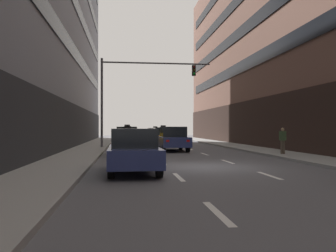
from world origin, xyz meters
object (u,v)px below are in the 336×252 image
taxi_driving_3 (128,142)px  car_driving_6 (134,151)px  taxi_driving_0 (128,134)px  taxi_driving_5 (155,136)px  taxi_driving_2 (163,137)px  traffic_signal_0 (134,85)px  pedestrian_0 (283,139)px  taxi_driving_1 (127,137)px  car_driving_4 (173,139)px

taxi_driving_3 → car_driving_6: 8.41m
taxi_driving_0 → taxi_driving_5: (2.87, -3.12, -0.07)m
taxi_driving_0 → taxi_driving_3: taxi_driving_0 is taller
taxi_driving_2 → traffic_signal_0: (-2.73, -4.15, 4.15)m
taxi_driving_0 → pedestrian_0: (8.66, -21.37, 0.13)m
taxi_driving_1 → taxi_driving_5: (2.99, 7.19, -0.06)m
traffic_signal_0 → car_driving_6: bearing=-91.5°
taxi_driving_2 → pedestrian_0: size_ratio=2.98×
taxi_driving_1 → car_driving_4: (3.14, -5.62, -0.01)m
taxi_driving_2 → pedestrian_0: 13.87m
taxi_driving_3 → pedestrian_0: taxi_driving_3 is taller
taxi_driving_3 → traffic_signal_0: size_ratio=0.48×
car_driving_6 → pedestrian_0: bearing=37.1°
traffic_signal_0 → taxi_driving_3: bearing=-94.8°
taxi_driving_1 → taxi_driving_3: size_ratio=1.12×
taxi_driving_3 → taxi_driving_5: (3.04, 16.41, 0.02)m
car_driving_4 → pedestrian_0: car_driving_4 is taller
taxi_driving_3 → taxi_driving_1: bearing=89.7°
taxi_driving_2 → car_driving_6: size_ratio=1.04×
taxi_driving_0 → taxi_driving_2: size_ratio=1.04×
taxi_driving_2 → taxi_driving_5: size_ratio=1.05×
taxi_driving_3 → taxi_driving_5: bearing=79.5°
taxi_driving_5 → car_driving_6: size_ratio=0.99×
taxi_driving_5 → pedestrian_0: taxi_driving_5 is taller
taxi_driving_1 → taxi_driving_3: bearing=-90.3°
taxi_driving_1 → pedestrian_0: size_ratio=3.10×
taxi_driving_1 → traffic_signal_0: 4.84m
taxi_driving_3 → pedestrian_0: size_ratio=2.77×
traffic_signal_0 → pedestrian_0: traffic_signal_0 is taller
taxi_driving_3 → traffic_signal_0: traffic_signal_0 is taller
taxi_driving_0 → traffic_signal_0: traffic_signal_0 is taller
taxi_driving_5 → traffic_signal_0: 10.83m
taxi_driving_0 → taxi_driving_2: bearing=-70.2°
taxi_driving_1 → pedestrian_0: (8.78, -11.06, 0.15)m
taxi_driving_5 → traffic_signal_0: (-2.48, -9.68, 4.18)m
car_driving_6 → car_driving_4: bearing=75.8°
taxi_driving_1 → taxi_driving_2: bearing=27.1°
taxi_driving_3 → car_driving_6: bearing=-88.9°
taxi_driving_5 → traffic_signal_0: traffic_signal_0 is taller
car_driving_6 → taxi_driving_1: bearing=90.3°
car_driving_4 → traffic_signal_0: traffic_signal_0 is taller
taxi_driving_3 → car_driving_6: size_ratio=0.96×
taxi_driving_2 → traffic_signal_0: 6.47m
taxi_driving_0 → taxi_driving_3: bearing=-90.5°
taxi_driving_2 → car_driving_6: 19.54m
pedestrian_0 → traffic_signal_0: bearing=134.0°
car_driving_4 → traffic_signal_0: 5.81m
taxi_driving_5 → car_driving_6: taxi_driving_5 is taller
taxi_driving_1 → car_driving_4: size_ratio=1.01×
taxi_driving_2 → taxi_driving_3: bearing=-106.8°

